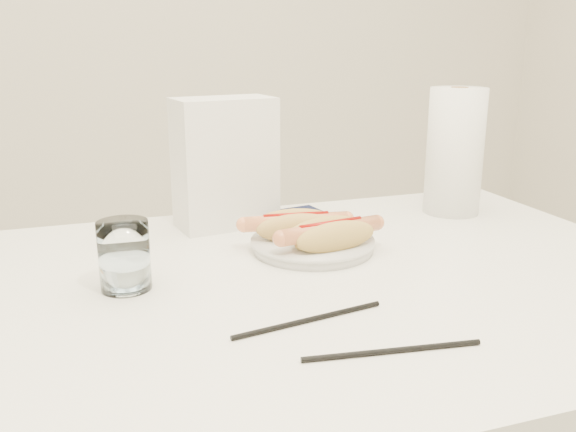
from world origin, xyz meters
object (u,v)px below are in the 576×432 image
object	(u,v)px
napkin_box	(225,163)
paper_towel_roll	(455,151)
plate	(313,246)
hotdog_right	(331,235)
table	(297,316)
hotdog_left	(296,226)
water_glass	(124,256)

from	to	relation	value
napkin_box	paper_towel_roll	distance (m)	0.46
napkin_box	plate	bearing A→B (deg)	-70.42
hotdog_right	table	bearing A→B (deg)	-149.85
hotdog_right	napkin_box	size ratio (longest dim) A/B	0.76
plate	paper_towel_roll	distance (m)	0.39
hotdog_left	paper_towel_roll	world-z (taller)	paper_towel_roll
plate	hotdog_left	size ratio (longest dim) A/B	1.12
hotdog_left	paper_towel_roll	bearing A→B (deg)	23.78
hotdog_right	napkin_box	world-z (taller)	napkin_box
hotdog_left	napkin_box	size ratio (longest dim) A/B	0.74
table	hotdog_right	distance (m)	0.14
plate	water_glass	bearing A→B (deg)	-167.74
water_glass	napkin_box	distance (m)	0.34
water_glass	paper_towel_roll	size ratio (longest dim) A/B	0.40
plate	hotdog_right	distance (m)	0.05
plate	paper_towel_roll	xyz separation A→B (m)	(0.35, 0.13, 0.12)
plate	napkin_box	distance (m)	0.24
hotdog_right	napkin_box	bearing A→B (deg)	106.83
napkin_box	paper_towel_roll	size ratio (longest dim) A/B	0.96
table	napkin_box	distance (m)	0.35
table	hotdog_right	size ratio (longest dim) A/B	6.65
hotdog_right	paper_towel_roll	size ratio (longest dim) A/B	0.72
hotdog_left	napkin_box	bearing A→B (deg)	122.56
paper_towel_roll	hotdog_right	bearing A→B (deg)	-152.71
hotdog_right	napkin_box	distance (m)	0.27
water_glass	paper_towel_roll	distance (m)	0.69
plate	napkin_box	bearing A→B (deg)	117.88
table	hotdog_right	world-z (taller)	hotdog_right
table	hotdog_right	bearing A→B (deg)	39.46
hotdog_right	hotdog_left	bearing A→B (deg)	109.36
table	water_glass	world-z (taller)	water_glass
hotdog_right	water_glass	bearing A→B (deg)	174.90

